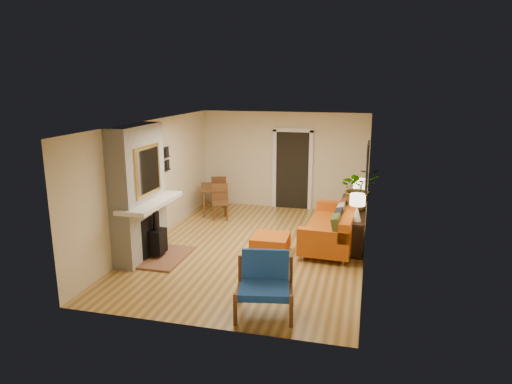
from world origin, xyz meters
TOP-DOWN VIEW (x-y plane):
  - room_shell at (0.60, 2.63)m, footprint 6.50×6.50m
  - fireplace at (-2.00, -1.00)m, footprint 1.09×1.68m
  - sofa at (1.64, 0.58)m, footprint 1.12×2.37m
  - ottoman at (0.40, -0.20)m, footprint 0.74×0.74m
  - blue_chair at (0.83, -2.53)m, footprint 0.99×0.97m
  - dining_table at (-1.58, 2.27)m, footprint 1.08×1.67m
  - console_table at (2.07, 0.72)m, footprint 0.34×1.85m
  - lamp_near at (2.07, 0.06)m, footprint 0.30×0.30m
  - lamp_far at (2.07, 1.47)m, footprint 0.30×0.30m
  - houseplant at (2.06, 0.97)m, footprint 1.00×0.93m

SIDE VIEW (x-z plane):
  - ottoman at x=0.40m, z-range 0.03..0.40m
  - sofa at x=1.64m, z-range -0.06..0.86m
  - blue_chair at x=0.83m, z-range 0.04..0.92m
  - console_table at x=2.07m, z-range 0.21..0.94m
  - dining_table at x=-1.58m, z-range 0.14..1.02m
  - lamp_near at x=2.07m, z-range 0.79..1.33m
  - lamp_far at x=2.07m, z-range 0.79..1.33m
  - houseplant at x=2.06m, z-range 0.72..1.63m
  - room_shell at x=0.60m, z-range -2.01..4.49m
  - fireplace at x=-2.00m, z-range -0.06..2.54m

